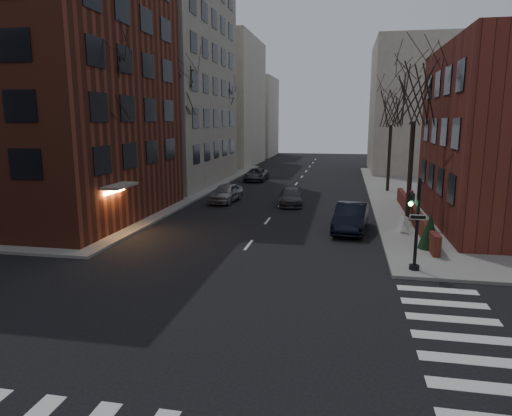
{
  "coord_description": "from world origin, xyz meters",
  "views": [
    {
      "loc": [
        4.87,
        -10.93,
        6.56
      ],
      "look_at": [
        0.38,
        12.1,
        2.0
      ],
      "focal_mm": 32.0,
      "sensor_mm": 36.0,
      "label": 1
    }
  ],
  "objects": [
    {
      "name": "parked_sedan",
      "position": [
        5.35,
        16.18,
        0.83
      ],
      "size": [
        2.29,
        5.19,
        1.66
      ],
      "primitive_type": "imported",
      "rotation": [
        0.0,
        0.0,
        -0.11
      ],
      "color": "black",
      "rests_on": "ground"
    },
    {
      "name": "car_lane_gray",
      "position": [
        0.8,
        24.04,
        0.64
      ],
      "size": [
        2.29,
        4.56,
        1.27
      ],
      "primitive_type": "imported",
      "rotation": [
        0.0,
        0.0,
        0.12
      ],
      "color": "#3D3D42",
      "rests_on": "ground"
    },
    {
      "name": "streetlamp_far",
      "position": [
        -8.2,
        42.0,
        4.24
      ],
      "size": [
        0.36,
        0.36,
        6.28
      ],
      "color": "black",
      "rests_on": "sidewalk_far_left"
    },
    {
      "name": "sandwich_board",
      "position": [
        8.35,
        15.87,
        0.62
      ],
      "size": [
        0.57,
        0.68,
        0.94
      ],
      "primitive_type": "cube",
      "rotation": [
        0.0,
        0.0,
        0.3
      ],
      "color": "white",
      "rests_on": "sidewalk_far_right"
    },
    {
      "name": "car_lane_far",
      "position": [
        -4.59,
        37.64,
        0.67
      ],
      "size": [
        2.32,
        4.85,
        1.33
      ],
      "primitive_type": "imported",
      "rotation": [
        0.0,
        0.0,
        0.02
      ],
      "color": "#444449",
      "rests_on": "ground"
    },
    {
      "name": "tree_left_c",
      "position": [
        -8.8,
        40.0,
        8.03
      ],
      "size": [
        3.96,
        3.96,
        9.72
      ],
      "color": "#2D231C",
      "rests_on": "sidewalk_far_left"
    },
    {
      "name": "building_distant_lb",
      "position": [
        -13.0,
        72.0,
        7.0
      ],
      "size": [
        10.0,
        12.0,
        14.0
      ],
      "primitive_type": "cube",
      "color": "beige",
      "rests_on": "ground"
    },
    {
      "name": "tree_left_b",
      "position": [
        -8.8,
        26.0,
        8.91
      ],
      "size": [
        4.4,
        4.4,
        10.8
      ],
      "color": "#2D231C",
      "rests_on": "sidewalk_far_left"
    },
    {
      "name": "tree_right_a",
      "position": [
        8.8,
        18.0,
        8.03
      ],
      "size": [
        3.96,
        3.96,
        9.72
      ],
      "color": "#2D231C",
      "rests_on": "sidewalk_far_right"
    },
    {
      "name": "traffic_signal",
      "position": [
        7.94,
        8.99,
        1.91
      ],
      "size": [
        0.76,
        0.44,
        4.0
      ],
      "color": "black",
      "rests_on": "sidewalk_far_right"
    },
    {
      "name": "building_distant_la",
      "position": [
        -15.0,
        55.0,
        9.0
      ],
      "size": [
        14.0,
        16.0,
        18.0
      ],
      "primitive_type": "cube",
      "color": "beige",
      "rests_on": "ground"
    },
    {
      "name": "tree_right_b",
      "position": [
        8.8,
        32.0,
        7.59
      ],
      "size": [
        3.74,
        3.74,
        9.18
      ],
      "color": "#2D231C",
      "rests_on": "sidewalk_far_right"
    },
    {
      "name": "building_distant_ra",
      "position": [
        15.0,
        50.0,
        8.0
      ],
      "size": [
        14.0,
        14.0,
        16.0
      ],
      "primitive_type": "cube",
      "color": "beige",
      "rests_on": "ground"
    },
    {
      "name": "streetlamp_near",
      "position": [
        -8.2,
        22.0,
        4.24
      ],
      "size": [
        0.36,
        0.36,
        6.28
      ],
      "color": "black",
      "rests_on": "sidewalk_far_left"
    },
    {
      "name": "tree_left_a",
      "position": [
        -8.8,
        14.0,
        8.47
      ],
      "size": [
        4.18,
        4.18,
        10.26
      ],
      "color": "#2D231C",
      "rests_on": "sidewalk_far_left"
    },
    {
      "name": "car_lane_silver",
      "position": [
        -4.47,
        24.23,
        0.75
      ],
      "size": [
        2.21,
        4.58,
        1.51
      ],
      "primitive_type": "imported",
      "rotation": [
        0.0,
        0.0,
        -0.1
      ],
      "color": "gray",
      "rests_on": "ground"
    },
    {
      "name": "building_left_brick",
      "position": [
        -15.5,
        16.5,
        9.0
      ],
      "size": [
        15.0,
        15.0,
        18.0
      ],
      "primitive_type": "cube",
      "color": "maroon",
      "rests_on": "ground"
    },
    {
      "name": "sidewalk_far_left",
      "position": [
        -29.0,
        30.0,
        0.07
      ],
      "size": [
        44.0,
        44.0,
        0.15
      ],
      "primitive_type": "cube",
      "color": "gray",
      "rests_on": "ground"
    },
    {
      "name": "building_left_tan",
      "position": [
        -17.0,
        34.0,
        14.0
      ],
      "size": [
        18.0,
        18.0,
        28.0
      ],
      "primitive_type": "cube",
      "color": "#A09685",
      "rests_on": "ground"
    },
    {
      "name": "ground",
      "position": [
        0.0,
        0.0,
        0.0
      ],
      "size": [
        160.0,
        160.0,
        0.0
      ],
      "primitive_type": "plane",
      "color": "black",
      "rests_on": "ground"
    },
    {
      "name": "low_wall_right",
      "position": [
        9.3,
        19.0,
        0.65
      ],
      "size": [
        0.35,
        16.0,
        1.0
      ],
      "primitive_type": "cube",
      "color": "maroon",
      "rests_on": "sidewalk_far_right"
    },
    {
      "name": "evergreen_shrub",
      "position": [
        9.19,
        12.61,
        1.06
      ],
      "size": [
        1.39,
        1.39,
        1.82
      ],
      "primitive_type": "cone",
      "rotation": [
        0.0,
        0.0,
        -0.34
      ],
      "color": "black",
      "rests_on": "sidewalk_far_right"
    }
  ]
}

